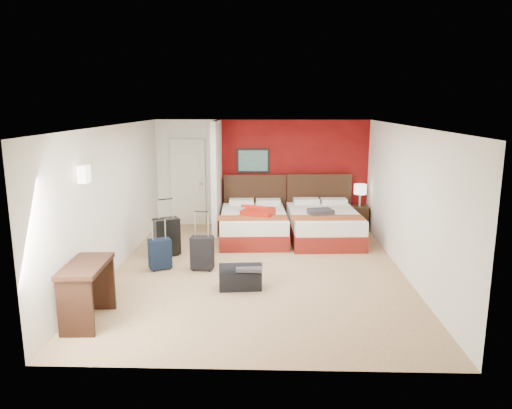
{
  "coord_description": "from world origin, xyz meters",
  "views": [
    {
      "loc": [
        0.21,
        -8.0,
        2.85
      ],
      "look_at": [
        -0.06,
        0.8,
        1.0
      ],
      "focal_mm": 33.55,
      "sensor_mm": 36.0,
      "label": 1
    }
  ],
  "objects_px": {
    "table_lamp": "(360,195)",
    "suitcase_black": "(167,238)",
    "suitcase_navy": "(160,255)",
    "bed_left": "(254,225)",
    "duffel_bag": "(240,278)",
    "nightstand": "(359,218)",
    "desk": "(88,293)",
    "red_suitcase_open": "(258,210)",
    "suitcase_charcoal": "(202,254)",
    "bed_right": "(323,226)"
  },
  "relations": [
    {
      "from": "bed_left",
      "to": "bed_right",
      "type": "distance_m",
      "value": 1.5
    },
    {
      "from": "red_suitcase_open",
      "to": "desk",
      "type": "xyz_separation_m",
      "value": [
        -2.15,
        -3.99,
        -0.24
      ]
    },
    {
      "from": "duffel_bag",
      "to": "desk",
      "type": "bearing_deg",
      "value": -152.8
    },
    {
      "from": "bed_right",
      "to": "desk",
      "type": "relative_size",
      "value": 2.09
    },
    {
      "from": "duffel_bag",
      "to": "suitcase_black",
      "type": "bearing_deg",
      "value": 126.85
    },
    {
      "from": "red_suitcase_open",
      "to": "suitcase_navy",
      "type": "bearing_deg",
      "value": -109.29
    },
    {
      "from": "bed_right",
      "to": "red_suitcase_open",
      "type": "bearing_deg",
      "value": -179.07
    },
    {
      "from": "suitcase_navy",
      "to": "nightstand",
      "type": "bearing_deg",
      "value": 8.33
    },
    {
      "from": "bed_right",
      "to": "nightstand",
      "type": "height_order",
      "value": "bed_right"
    },
    {
      "from": "bed_left",
      "to": "table_lamp",
      "type": "height_order",
      "value": "table_lamp"
    },
    {
      "from": "table_lamp",
      "to": "nightstand",
      "type": "bearing_deg",
      "value": 0.0
    },
    {
      "from": "suitcase_black",
      "to": "suitcase_navy",
      "type": "height_order",
      "value": "suitcase_black"
    },
    {
      "from": "bed_right",
      "to": "red_suitcase_open",
      "type": "xyz_separation_m",
      "value": [
        -1.4,
        -0.1,
        0.34
      ]
    },
    {
      "from": "red_suitcase_open",
      "to": "table_lamp",
      "type": "xyz_separation_m",
      "value": [
        2.3,
        0.93,
        0.16
      ]
    },
    {
      "from": "nightstand",
      "to": "desk",
      "type": "distance_m",
      "value": 6.63
    },
    {
      "from": "bed_right",
      "to": "suitcase_charcoal",
      "type": "bearing_deg",
      "value": -142.6
    },
    {
      "from": "bed_right",
      "to": "table_lamp",
      "type": "bearing_deg",
      "value": 39.01
    },
    {
      "from": "bed_left",
      "to": "red_suitcase_open",
      "type": "relative_size",
      "value": 2.26
    },
    {
      "from": "table_lamp",
      "to": "duffel_bag",
      "type": "height_order",
      "value": "table_lamp"
    },
    {
      "from": "suitcase_navy",
      "to": "red_suitcase_open",
      "type": "bearing_deg",
      "value": 21.53
    },
    {
      "from": "duffel_bag",
      "to": "suitcase_navy",
      "type": "bearing_deg",
      "value": 144.39
    },
    {
      "from": "nightstand",
      "to": "suitcase_navy",
      "type": "height_order",
      "value": "nightstand"
    },
    {
      "from": "bed_left",
      "to": "suitcase_charcoal",
      "type": "xyz_separation_m",
      "value": [
        -0.83,
        -1.99,
        -0.01
      ]
    },
    {
      "from": "nightstand",
      "to": "desk",
      "type": "relative_size",
      "value": 0.57
    },
    {
      "from": "bed_left",
      "to": "suitcase_charcoal",
      "type": "relative_size",
      "value": 3.49
    },
    {
      "from": "nightstand",
      "to": "suitcase_black",
      "type": "xyz_separation_m",
      "value": [
        -4.02,
        -2.02,
        0.07
      ]
    },
    {
      "from": "nightstand",
      "to": "duffel_bag",
      "type": "bearing_deg",
      "value": -119.88
    },
    {
      "from": "nightstand",
      "to": "suitcase_charcoal",
      "type": "height_order",
      "value": "suitcase_charcoal"
    },
    {
      "from": "suitcase_black",
      "to": "suitcase_charcoal",
      "type": "distance_m",
      "value": 1.13
    },
    {
      "from": "suitcase_navy",
      "to": "desk",
      "type": "bearing_deg",
      "value": -129.81
    },
    {
      "from": "duffel_bag",
      "to": "desk",
      "type": "height_order",
      "value": "desk"
    },
    {
      "from": "bed_left",
      "to": "suitcase_charcoal",
      "type": "distance_m",
      "value": 2.16
    },
    {
      "from": "suitcase_navy",
      "to": "bed_left",
      "type": "bearing_deg",
      "value": 24.72
    },
    {
      "from": "bed_right",
      "to": "duffel_bag",
      "type": "xyz_separation_m",
      "value": [
        -1.61,
        -2.83,
        -0.14
      ]
    },
    {
      "from": "table_lamp",
      "to": "desk",
      "type": "relative_size",
      "value": 0.52
    },
    {
      "from": "table_lamp",
      "to": "suitcase_charcoal",
      "type": "bearing_deg",
      "value": -138.86
    },
    {
      "from": "table_lamp",
      "to": "suitcase_black",
      "type": "height_order",
      "value": "table_lamp"
    },
    {
      "from": "bed_left",
      "to": "suitcase_navy",
      "type": "height_order",
      "value": "bed_left"
    },
    {
      "from": "duffel_bag",
      "to": "suitcase_charcoal",
      "type": "bearing_deg",
      "value": 124.76
    },
    {
      "from": "bed_left",
      "to": "duffel_bag",
      "type": "bearing_deg",
      "value": -95.52
    },
    {
      "from": "table_lamp",
      "to": "desk",
      "type": "bearing_deg",
      "value": -132.14
    },
    {
      "from": "bed_left",
      "to": "suitcase_charcoal",
      "type": "bearing_deg",
      "value": -115.8
    },
    {
      "from": "bed_right",
      "to": "nightstand",
      "type": "xyz_separation_m",
      "value": [
        0.91,
        0.82,
        -0.03
      ]
    },
    {
      "from": "table_lamp",
      "to": "suitcase_charcoal",
      "type": "relative_size",
      "value": 0.89
    },
    {
      "from": "bed_right",
      "to": "suitcase_black",
      "type": "xyz_separation_m",
      "value": [
        -3.11,
        -1.2,
        0.04
      ]
    },
    {
      "from": "suitcase_black",
      "to": "suitcase_navy",
      "type": "bearing_deg",
      "value": -115.45
    },
    {
      "from": "desk",
      "to": "suitcase_navy",
      "type": "bearing_deg",
      "value": 74.51
    },
    {
      "from": "bed_left",
      "to": "duffel_bag",
      "type": "xyz_separation_m",
      "value": [
        -0.11,
        -2.83,
        -0.13
      ]
    },
    {
      "from": "desk",
      "to": "suitcase_black",
      "type": "bearing_deg",
      "value": 78.87
    },
    {
      "from": "red_suitcase_open",
      "to": "desk",
      "type": "bearing_deg",
      "value": -96.14
    }
  ]
}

